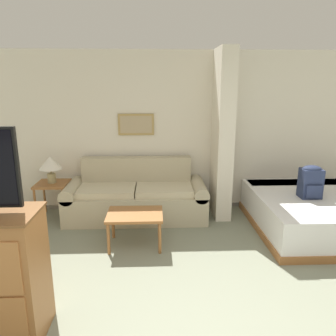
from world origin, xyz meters
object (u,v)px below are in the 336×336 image
Objects in this scene: coffee_table at (135,217)px; backpack at (311,181)px; couch at (136,197)px; table_lamp at (50,164)px; bed at (318,212)px.

coffee_table is 2.50m from backpack.
couch is 1.43m from table_lamp.
couch is at bearing 167.88° from bed.
couch is at bearing 165.82° from backpack.
backpack reaches higher than couch.
table_lamp is at bearing 169.88° from backpack.
coffee_table is at bearing -87.95° from couch.
coffee_table is (0.03, -0.97, 0.07)m from couch.
table_lamp is 0.22× the size of bed.
table_lamp reaches higher than couch.
table_lamp reaches higher than coffee_table.
backpack is (3.80, -0.68, -0.12)m from table_lamp.
backpack is (-0.18, -0.06, 0.49)m from bed.
bed is 0.53m from backpack.
bed is at bearing 16.88° from backpack.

